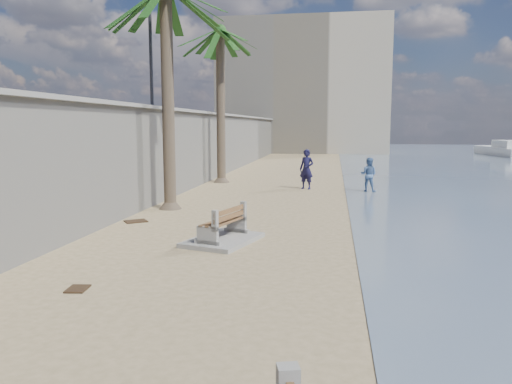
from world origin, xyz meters
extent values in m
plane|color=tan|center=(0.00, 0.00, 0.00)|extent=(140.00, 140.00, 0.00)
cube|color=gray|center=(-5.20, 20.00, 1.75)|extent=(0.45, 70.00, 3.50)
cube|color=gray|center=(-5.20, 20.00, 3.55)|extent=(0.80, 70.00, 0.12)
cube|color=#B7AA93|center=(-2.00, 52.00, 7.00)|extent=(18.00, 12.00, 14.00)
cube|color=gray|center=(-1.24, 6.36, 0.06)|extent=(1.91, 2.36, 0.11)
cylinder|color=brown|center=(-4.17, 11.02, 3.70)|extent=(0.42, 0.42, 7.40)
cylinder|color=brown|center=(-4.22, 19.36, 3.78)|extent=(0.44, 0.44, 7.56)
cylinder|color=#2D2D33|center=(-5.10, 12.00, 6.11)|extent=(0.12, 0.12, 5.00)
imported|color=#151336|center=(0.24, 17.27, 1.05)|extent=(0.89, 0.76, 2.10)
imported|color=#4E70A2|center=(3.00, 16.79, 0.83)|extent=(0.95, 0.83, 1.67)
cube|color=#382616|center=(-4.44, 8.58, 0.01)|extent=(0.81, 0.79, 0.03)
cube|color=#382616|center=(-3.00, 2.40, 0.01)|extent=(0.40, 0.47, 0.03)
camera|label=1|loc=(1.46, -5.57, 2.90)|focal=35.00mm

